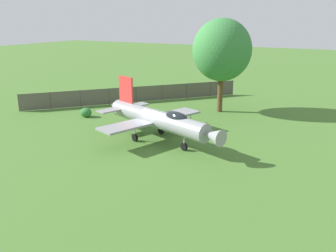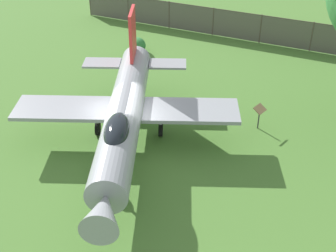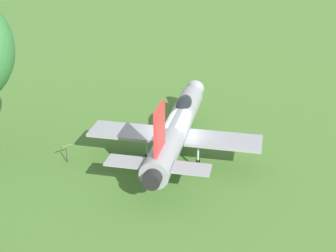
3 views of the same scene
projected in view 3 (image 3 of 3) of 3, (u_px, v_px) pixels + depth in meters
ground_plane at (176, 158)px, 26.80m from camera, size 200.00×200.00×0.00m
display_jet at (177, 126)px, 26.32m from camera, size 12.09×9.58×4.75m
info_plaque at (66, 149)px, 25.97m from camera, size 0.65×0.72×1.14m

